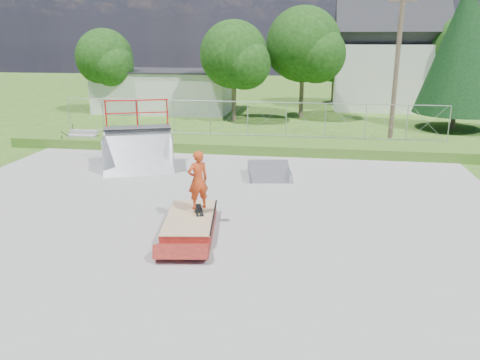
# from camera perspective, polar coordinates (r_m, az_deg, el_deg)

# --- Properties ---
(ground) EXTENTS (120.00, 120.00, 0.00)m
(ground) POSITION_cam_1_polar(r_m,az_deg,el_deg) (14.97, -4.69, -4.34)
(ground) COLOR #32621C
(ground) RESTS_ON ground
(concrete_pad) EXTENTS (20.00, 16.00, 0.04)m
(concrete_pad) POSITION_cam_1_polar(r_m,az_deg,el_deg) (14.97, -4.69, -4.26)
(concrete_pad) COLOR #969694
(concrete_pad) RESTS_ON ground
(grass_berm) EXTENTS (24.00, 3.00, 0.50)m
(grass_berm) POSITION_cam_1_polar(r_m,az_deg,el_deg) (23.87, 0.59, 4.37)
(grass_berm) COLOR #32621C
(grass_berm) RESTS_ON ground
(grind_box) EXTENTS (1.78, 3.02, 0.42)m
(grind_box) POSITION_cam_1_polar(r_m,az_deg,el_deg) (13.84, -6.06, -5.25)
(grind_box) COLOR maroon
(grind_box) RESTS_ON concrete_pad
(quarter_pipe) EXTENTS (3.51, 3.24, 2.86)m
(quarter_pipe) POSITION_cam_1_polar(r_m,az_deg,el_deg) (20.22, -12.36, 5.12)
(quarter_pipe) COLOR #989A9F
(quarter_pipe) RESTS_ON concrete_pad
(flat_bank_ramp) EXTENTS (1.93, 2.02, 0.52)m
(flat_bank_ramp) POSITION_cam_1_polar(r_m,az_deg,el_deg) (18.82, 3.50, 0.96)
(flat_bank_ramp) COLOR #989A9F
(flat_bank_ramp) RESTS_ON concrete_pad
(skateboard) EXTENTS (0.48, 0.82, 0.13)m
(skateboard) POSITION_cam_1_polar(r_m,az_deg,el_deg) (14.06, -5.05, -3.73)
(skateboard) COLOR black
(skateboard) RESTS_ON grind_box
(skater) EXTENTS (0.77, 0.72, 1.76)m
(skater) POSITION_cam_1_polar(r_m,az_deg,el_deg) (13.78, -5.14, -0.30)
(skater) COLOR #C53E18
(skater) RESTS_ON grind_box
(concrete_stairs) EXTENTS (1.50, 1.60, 0.80)m
(concrete_stairs) POSITION_cam_1_polar(r_m,az_deg,el_deg) (25.71, -18.84, 4.71)
(concrete_stairs) COLOR #969694
(concrete_stairs) RESTS_ON ground
(chain_link_fence) EXTENTS (20.00, 0.06, 1.80)m
(chain_link_fence) POSITION_cam_1_polar(r_m,az_deg,el_deg) (24.62, 0.94, 7.48)
(chain_link_fence) COLOR #9CA0A4
(chain_link_fence) RESTS_ON grass_berm
(utility_building_flat) EXTENTS (10.00, 6.00, 3.00)m
(utility_building_flat) POSITION_cam_1_polar(r_m,az_deg,el_deg) (37.53, -8.93, 10.66)
(utility_building_flat) COLOR white
(utility_building_flat) RESTS_ON ground
(gable_house) EXTENTS (8.40, 6.08, 8.94)m
(gable_house) POSITION_cam_1_polar(r_m,az_deg,el_deg) (39.99, 17.51, 13.83)
(gable_house) COLOR white
(gable_house) RESTS_ON ground
(utility_pole) EXTENTS (0.24, 0.24, 8.00)m
(utility_pole) POSITION_cam_1_polar(r_m,az_deg,el_deg) (25.94, 18.55, 12.90)
(utility_pole) COLOR brown
(utility_pole) RESTS_ON ground
(tree_left_near) EXTENTS (4.76, 4.48, 6.65)m
(tree_left_near) POSITION_cam_1_polar(r_m,az_deg,el_deg) (31.83, -0.37, 14.73)
(tree_left_near) COLOR brown
(tree_left_near) RESTS_ON ground
(tree_center) EXTENTS (5.44, 5.12, 7.60)m
(tree_center) POSITION_cam_1_polar(r_m,az_deg,el_deg) (33.38, 8.21, 15.71)
(tree_center) COLOR brown
(tree_center) RESTS_ON ground
(tree_left_far) EXTENTS (4.42, 4.16, 6.18)m
(tree_left_far) POSITION_cam_1_polar(r_m,az_deg,el_deg) (36.70, -15.94, 13.91)
(tree_left_far) COLOR brown
(tree_left_far) RESTS_ON ground
(tree_right_far) EXTENTS (5.10, 4.80, 7.12)m
(tree_right_far) POSITION_cam_1_polar(r_m,az_deg,el_deg) (38.96, 25.96, 13.93)
(tree_right_far) COLOR brown
(tree_right_far) RESTS_ON ground
(tree_back_mid) EXTENTS (4.08, 3.84, 5.70)m
(tree_back_mid) POSITION_cam_1_polar(r_m,az_deg,el_deg) (41.50, 11.80, 14.03)
(tree_back_mid) COLOR brown
(tree_back_mid) RESTS_ON ground
(conifer_tree) EXTENTS (5.04, 5.04, 9.10)m
(conifer_tree) POSITION_cam_1_polar(r_m,az_deg,el_deg) (31.77, 25.56, 14.62)
(conifer_tree) COLOR brown
(conifer_tree) RESTS_ON ground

